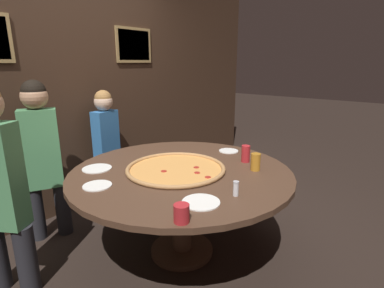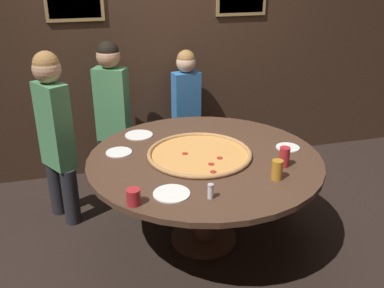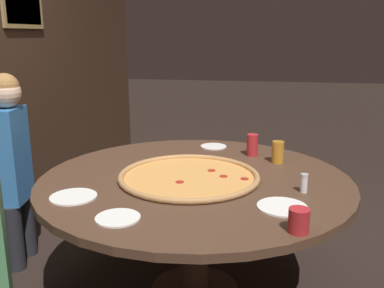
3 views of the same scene
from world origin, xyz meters
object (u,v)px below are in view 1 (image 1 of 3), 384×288
object	(u,v)px
giant_pizza	(176,168)
drink_cup_by_shaker	(256,162)
drink_cup_near_left	(182,213)
drink_cup_far_left	(246,154)
white_plate_beside_cup	(97,186)
diner_centre_back	(106,142)
dining_table	(181,184)
white_plate_near_front	(229,151)
diner_side_left	(42,152)
condiment_shaker	(236,188)
white_plate_right_side	(201,202)
white_plate_left_side	(97,169)

from	to	relation	value
giant_pizza	drink_cup_by_shaker	distance (m)	0.62
drink_cup_near_left	drink_cup_far_left	size ratio (longest dim) A/B	0.70
white_plate_beside_cup	diner_centre_back	xyz separation A→B (m)	(0.78, 0.99, -0.02)
dining_table	giant_pizza	bearing A→B (deg)	137.72
white_plate_near_front	white_plate_beside_cup	world-z (taller)	same
giant_pizza	diner_centre_back	bearing A→B (deg)	79.98
diner_centre_back	white_plate_near_front	bearing A→B (deg)	102.83
drink_cup_far_left	white_plate_near_front	bearing A→B (deg)	57.84
dining_table	diner_side_left	bearing A→B (deg)	116.87
giant_pizza	diner_centre_back	distance (m)	1.22
drink_cup_near_left	condiment_shaker	xyz separation A→B (m)	(0.46, -0.05, -0.00)
white_plate_near_front	white_plate_right_side	world-z (taller)	same
dining_table	diner_side_left	xyz separation A→B (m)	(-0.56, 1.11, 0.18)
condiment_shaker	diner_side_left	distance (m)	1.73
dining_table	white_plate_right_side	size ratio (longest dim) A/B	7.43
condiment_shaker	diner_centre_back	size ratio (longest dim) A/B	0.08
condiment_shaker	dining_table	bearing A→B (deg)	76.52
drink_cup_far_left	white_plate_right_side	bearing A→B (deg)	-168.58
giant_pizza	drink_cup_far_left	distance (m)	0.62
white_plate_near_front	dining_table	bearing A→B (deg)	178.27
drink_cup_near_left	condiment_shaker	distance (m)	0.46
white_plate_right_side	drink_cup_near_left	bearing A→B (deg)	-167.05
giant_pizza	diner_side_left	bearing A→B (deg)	116.17
drink_cup_far_left	drink_cup_by_shaker	size ratio (longest dim) A/B	1.06
dining_table	drink_cup_near_left	size ratio (longest dim) A/B	17.24
drink_cup_by_shaker	white_plate_left_side	bearing A→B (deg)	127.74
giant_pizza	diner_centre_back	size ratio (longest dim) A/B	0.61
drink_cup_by_shaker	white_plate_beside_cup	size ratio (longest dim) A/B	0.69
white_plate_left_side	white_plate_near_front	bearing A→B (deg)	-27.29
giant_pizza	white_plate_near_front	bearing A→B (deg)	-3.95
drink_cup_far_left	drink_cup_by_shaker	xyz separation A→B (m)	(-0.13, -0.16, -0.00)
condiment_shaker	white_plate_near_front	bearing A→B (deg)	34.73
diner_side_left	white_plate_near_front	bearing A→B (deg)	164.29
white_plate_beside_cup	white_plate_right_side	size ratio (longest dim) A/B	0.84
giant_pizza	drink_cup_by_shaker	size ratio (longest dim) A/B	5.77
drink_cup_far_left	condiment_shaker	bearing A→B (deg)	-155.91
white_plate_left_side	white_plate_beside_cup	xyz separation A→B (m)	(-0.20, -0.30, 0.00)
white_plate_left_side	dining_table	bearing A→B (deg)	-52.73
white_plate_near_front	diner_centre_back	xyz separation A→B (m)	(-0.48, 1.25, -0.02)
diner_side_left	giant_pizza	bearing A→B (deg)	143.04
drink_cup_near_left	diner_centre_back	world-z (taller)	diner_centre_back
white_plate_beside_cup	diner_side_left	bearing A→B (deg)	87.24
white_plate_beside_cup	diner_side_left	distance (m)	0.87
drink_cup_by_shaker	white_plate_right_side	size ratio (longest dim) A/B	0.58
dining_table	white_plate_near_front	xyz separation A→B (m)	(0.66, -0.02, 0.12)
drink_cup_far_left	white_plate_beside_cup	distance (m)	1.22
dining_table	white_plate_near_front	bearing A→B (deg)	-1.73
giant_pizza	white_plate_near_front	world-z (taller)	giant_pizza
drink_cup_by_shaker	diner_side_left	world-z (taller)	diner_side_left
white_plate_beside_cup	condiment_shaker	bearing A→B (deg)	-60.27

